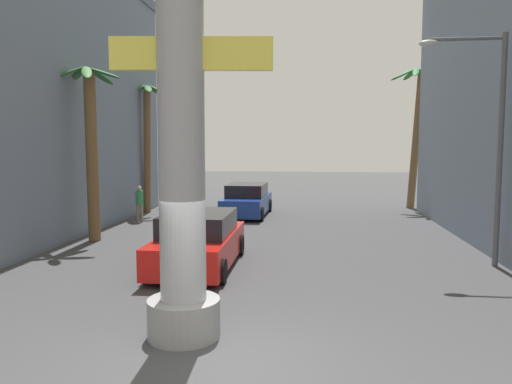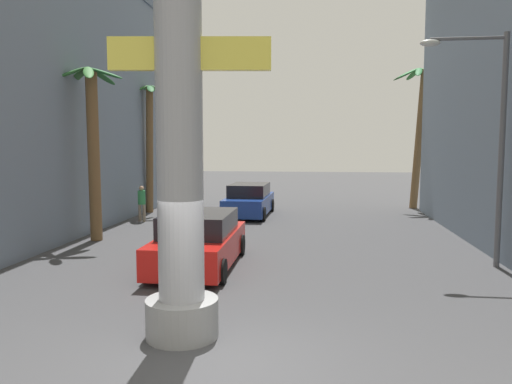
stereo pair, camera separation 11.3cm
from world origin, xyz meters
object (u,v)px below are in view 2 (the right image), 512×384
at_px(street_lamp, 488,126).
at_px(car_far, 249,200).
at_px(car_lead, 199,241).
at_px(palm_tree_far_left, 150,135).
at_px(palm_tree_mid_left, 93,140).
at_px(pedestrian_far_left, 142,201).
at_px(neon_sign_pole, 179,89).
at_px(palm_tree_far_right, 419,122).

relative_size(street_lamp, car_far, 1.35).
bearing_deg(car_lead, palm_tree_far_left, 115.18).
distance_m(street_lamp, palm_tree_far_left, 16.45).
distance_m(palm_tree_far_left, palm_tree_mid_left, 7.45).
bearing_deg(palm_tree_mid_left, car_far, 55.56).
xyz_separation_m(palm_tree_far_left, pedestrian_far_left, (0.62, -3.07, -2.98)).
relative_size(neon_sign_pole, car_lead, 2.09).
xyz_separation_m(neon_sign_pole, street_lamp, (7.12, 6.15, -0.45)).
distance_m(street_lamp, car_far, 12.72).
xyz_separation_m(street_lamp, palm_tree_mid_left, (-12.72, 2.45, -0.35)).
bearing_deg(palm_tree_far_left, palm_tree_far_right, 13.83).
bearing_deg(car_lead, palm_tree_mid_left, 143.37).
bearing_deg(pedestrian_far_left, neon_sign_pole, -67.30).
xyz_separation_m(car_far, palm_tree_far_left, (-5.16, 0.54, 3.19)).
height_order(car_far, palm_tree_far_left, palm_tree_far_left).
xyz_separation_m(neon_sign_pole, palm_tree_far_left, (-6.04, 16.03, -0.51)).
xyz_separation_m(car_lead, palm_tree_far_left, (-5.14, 10.93, 3.19)).
bearing_deg(neon_sign_pole, pedestrian_far_left, 112.70).
bearing_deg(car_far, neon_sign_pole, -86.76).
relative_size(palm_tree_mid_left, pedestrian_far_left, 3.85).
bearing_deg(palm_tree_mid_left, palm_tree_far_left, 93.32).
relative_size(neon_sign_pole, car_far, 2.06).
distance_m(car_far, palm_tree_far_right, 10.35).
xyz_separation_m(street_lamp, pedestrian_far_left, (-12.54, 6.81, -3.04)).
height_order(car_lead, palm_tree_far_left, palm_tree_far_left).
xyz_separation_m(car_far, palm_tree_far_right, (8.73, 3.95, 3.92)).
relative_size(car_far, palm_tree_far_right, 0.63).
relative_size(neon_sign_pole, palm_tree_mid_left, 1.59).
xyz_separation_m(palm_tree_far_left, palm_tree_mid_left, (0.43, -7.43, -0.29)).
xyz_separation_m(car_lead, pedestrian_far_left, (-4.52, 7.86, 0.21)).
relative_size(street_lamp, palm_tree_far_left, 1.01).
distance_m(palm_tree_far_left, palm_tree_far_right, 14.32).
distance_m(car_lead, palm_tree_mid_left, 6.54).
bearing_deg(pedestrian_far_left, palm_tree_far_right, 26.05).
bearing_deg(car_far, palm_tree_mid_left, -124.44).
distance_m(street_lamp, car_lead, 8.71).
distance_m(neon_sign_pole, palm_tree_far_left, 17.14).
height_order(neon_sign_pole, car_lead, neon_sign_pole).
xyz_separation_m(neon_sign_pole, car_lead, (-0.90, 5.10, -3.69)).
height_order(street_lamp, palm_tree_far_right, palm_tree_far_right).
bearing_deg(car_far, street_lamp, -49.46).
height_order(neon_sign_pole, car_far, neon_sign_pole).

